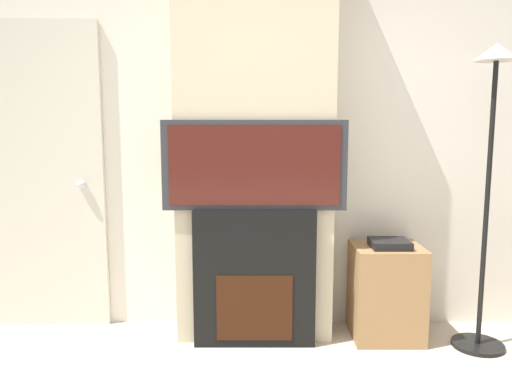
{
  "coord_description": "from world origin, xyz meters",
  "views": [
    {
      "loc": [
        0.01,
        -1.38,
        1.41
      ],
      "look_at": [
        0.0,
        1.66,
        0.98
      ],
      "focal_mm": 35.0,
      "sensor_mm": 36.0,
      "label": 1
    }
  ],
  "objects_px": {
    "fireplace": "(256,278)",
    "media_stand": "(388,291)",
    "floor_lamp": "(492,150)",
    "television": "(256,165)"
  },
  "relations": [
    {
      "from": "fireplace",
      "to": "media_stand",
      "type": "xyz_separation_m",
      "value": [
        0.86,
        0.1,
        -0.12
      ]
    },
    {
      "from": "fireplace",
      "to": "television",
      "type": "height_order",
      "value": "television"
    },
    {
      "from": "television",
      "to": "floor_lamp",
      "type": "distance_m",
      "value": 1.42
    },
    {
      "from": "fireplace",
      "to": "floor_lamp",
      "type": "height_order",
      "value": "floor_lamp"
    },
    {
      "from": "television",
      "to": "media_stand",
      "type": "xyz_separation_m",
      "value": [
        0.86,
        0.1,
        -0.83
      ]
    },
    {
      "from": "floor_lamp",
      "to": "media_stand",
      "type": "relative_size",
      "value": 2.8
    },
    {
      "from": "floor_lamp",
      "to": "media_stand",
      "type": "distance_m",
      "value": 1.09
    },
    {
      "from": "fireplace",
      "to": "media_stand",
      "type": "distance_m",
      "value": 0.88
    },
    {
      "from": "television",
      "to": "media_stand",
      "type": "height_order",
      "value": "television"
    },
    {
      "from": "media_stand",
      "to": "fireplace",
      "type": "bearing_deg",
      "value": -173.55
    }
  ]
}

